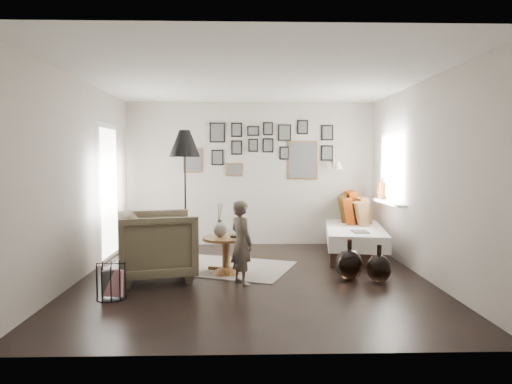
{
  "coord_description": "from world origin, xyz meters",
  "views": [
    {
      "loc": [
        -0.13,
        -5.94,
        1.55
      ],
      "look_at": [
        0.05,
        0.5,
        1.1
      ],
      "focal_mm": 32.0,
      "sensor_mm": 36.0,
      "label": 1
    }
  ],
  "objects_px": {
    "vase": "(220,227)",
    "demijohn_large": "(349,265)",
    "child": "(241,242)",
    "magazine_basket": "(111,281)",
    "demijohn_small": "(379,268)",
    "floor_lamp": "(185,149)",
    "armchair": "(157,245)",
    "pedestal_table": "(226,257)",
    "daybed": "(353,235)"
  },
  "relations": [
    {
      "from": "vase",
      "to": "child",
      "type": "bearing_deg",
      "value": -62.4
    },
    {
      "from": "child",
      "to": "pedestal_table",
      "type": "bearing_deg",
      "value": -10.73
    },
    {
      "from": "pedestal_table",
      "to": "demijohn_large",
      "type": "xyz_separation_m",
      "value": [
        1.61,
        -0.39,
        -0.03
      ]
    },
    {
      "from": "daybed",
      "to": "child",
      "type": "xyz_separation_m",
      "value": [
        -1.84,
        -1.83,
        0.21
      ]
    },
    {
      "from": "magazine_basket",
      "to": "demijohn_large",
      "type": "relative_size",
      "value": 0.75
    },
    {
      "from": "armchair",
      "to": "child",
      "type": "relative_size",
      "value": 0.93
    },
    {
      "from": "demijohn_small",
      "to": "floor_lamp",
      "type": "bearing_deg",
      "value": 154.54
    },
    {
      "from": "vase",
      "to": "demijohn_large",
      "type": "xyz_separation_m",
      "value": [
        1.69,
        -0.41,
        -0.44
      ]
    },
    {
      "from": "daybed",
      "to": "magazine_basket",
      "type": "distance_m",
      "value": 4.07
    },
    {
      "from": "armchair",
      "to": "child",
      "type": "bearing_deg",
      "value": -120.24
    },
    {
      "from": "floor_lamp",
      "to": "demijohn_small",
      "type": "height_order",
      "value": "floor_lamp"
    },
    {
      "from": "pedestal_table",
      "to": "armchair",
      "type": "distance_m",
      "value": 0.94
    },
    {
      "from": "child",
      "to": "armchair",
      "type": "bearing_deg",
      "value": 42.72
    },
    {
      "from": "magazine_basket",
      "to": "child",
      "type": "relative_size",
      "value": 0.38
    },
    {
      "from": "demijohn_large",
      "to": "demijohn_small",
      "type": "relative_size",
      "value": 1.1
    },
    {
      "from": "armchair",
      "to": "demijohn_small",
      "type": "relative_size",
      "value": 2.03
    },
    {
      "from": "pedestal_table",
      "to": "floor_lamp",
      "type": "distance_m",
      "value": 1.78
    },
    {
      "from": "demijohn_small",
      "to": "child",
      "type": "xyz_separation_m",
      "value": [
        -1.74,
        -0.03,
        0.34
      ]
    },
    {
      "from": "armchair",
      "to": "floor_lamp",
      "type": "bearing_deg",
      "value": -29.38
    },
    {
      "from": "vase",
      "to": "child",
      "type": "height_order",
      "value": "child"
    },
    {
      "from": "vase",
      "to": "demijohn_large",
      "type": "distance_m",
      "value": 1.79
    },
    {
      "from": "vase",
      "to": "demijohn_large",
      "type": "relative_size",
      "value": 0.86
    },
    {
      "from": "floor_lamp",
      "to": "armchair",
      "type": "bearing_deg",
      "value": -104.14
    },
    {
      "from": "floor_lamp",
      "to": "magazine_basket",
      "type": "distance_m",
      "value": 2.45
    },
    {
      "from": "pedestal_table",
      "to": "daybed",
      "type": "xyz_separation_m",
      "value": [
        2.06,
        1.28,
        0.08
      ]
    },
    {
      "from": "demijohn_large",
      "to": "armchair",
      "type": "bearing_deg",
      "value": 176.7
    },
    {
      "from": "daybed",
      "to": "pedestal_table",
      "type": "bearing_deg",
      "value": -138.54
    },
    {
      "from": "floor_lamp",
      "to": "magazine_basket",
      "type": "xyz_separation_m",
      "value": [
        -0.6,
        -1.82,
        -1.53
      ]
    },
    {
      "from": "vase",
      "to": "magazine_basket",
      "type": "relative_size",
      "value": 1.15
    },
    {
      "from": "vase",
      "to": "armchair",
      "type": "height_order",
      "value": "vase"
    },
    {
      "from": "pedestal_table",
      "to": "child",
      "type": "height_order",
      "value": "child"
    },
    {
      "from": "magazine_basket",
      "to": "child",
      "type": "bearing_deg",
      "value": 20.78
    },
    {
      "from": "demijohn_large",
      "to": "child",
      "type": "height_order",
      "value": "child"
    },
    {
      "from": "demijohn_small",
      "to": "magazine_basket",
      "type": "bearing_deg",
      "value": -169.66
    },
    {
      "from": "vase",
      "to": "magazine_basket",
      "type": "height_order",
      "value": "vase"
    },
    {
      "from": "pedestal_table",
      "to": "floor_lamp",
      "type": "xyz_separation_m",
      "value": [
        -0.64,
        0.72,
        1.49
      ]
    },
    {
      "from": "pedestal_table",
      "to": "magazine_basket",
      "type": "xyz_separation_m",
      "value": [
        -1.24,
        -1.1,
        -0.04
      ]
    },
    {
      "from": "vase",
      "to": "floor_lamp",
      "type": "xyz_separation_m",
      "value": [
        -0.56,
        0.7,
        1.08
      ]
    },
    {
      "from": "armchair",
      "to": "magazine_basket",
      "type": "distance_m",
      "value": 0.95
    },
    {
      "from": "daybed",
      "to": "child",
      "type": "relative_size",
      "value": 2.05
    },
    {
      "from": "vase",
      "to": "armchair",
      "type": "relative_size",
      "value": 0.47
    },
    {
      "from": "magazine_basket",
      "to": "demijohn_small",
      "type": "bearing_deg",
      "value": 10.34
    },
    {
      "from": "daybed",
      "to": "magazine_basket",
      "type": "height_order",
      "value": "daybed"
    },
    {
      "from": "daybed",
      "to": "floor_lamp",
      "type": "distance_m",
      "value": 3.09
    },
    {
      "from": "demijohn_large",
      "to": "child",
      "type": "bearing_deg",
      "value": -173.82
    },
    {
      "from": "demijohn_small",
      "to": "child",
      "type": "height_order",
      "value": "child"
    },
    {
      "from": "vase",
      "to": "armchair",
      "type": "bearing_deg",
      "value": -161.54
    },
    {
      "from": "pedestal_table",
      "to": "floor_lamp",
      "type": "bearing_deg",
      "value": 131.46
    },
    {
      "from": "vase",
      "to": "floor_lamp",
      "type": "distance_m",
      "value": 1.41
    },
    {
      "from": "demijohn_large",
      "to": "demijohn_small",
      "type": "bearing_deg",
      "value": -18.92
    }
  ]
}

